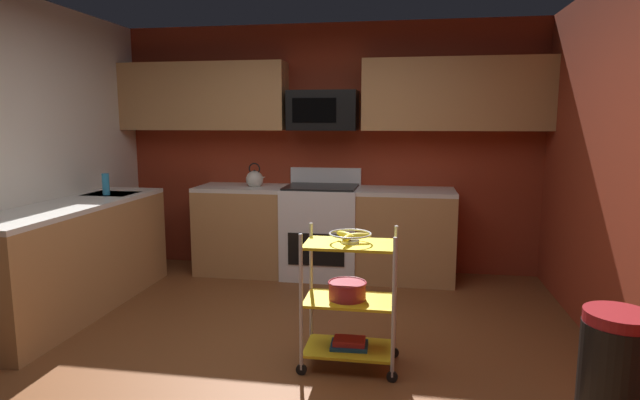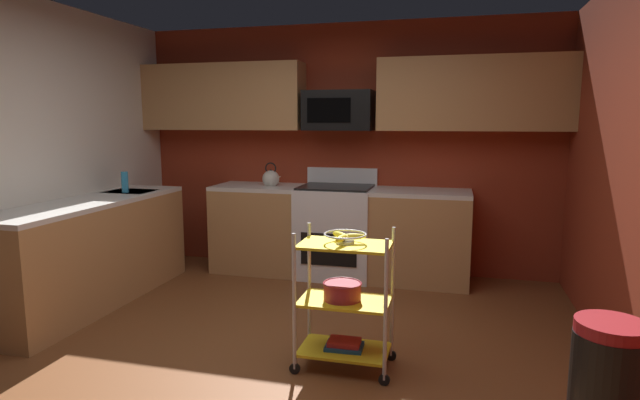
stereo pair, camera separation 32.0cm
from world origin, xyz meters
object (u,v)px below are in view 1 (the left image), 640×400
kettle (255,179)px  microwave (323,111)px  fruit_bowl (350,236)px  dish_soap_bottle (106,184)px  mixing_bowl_large (347,290)px  rolling_cart (350,300)px  oven_range (321,230)px  book_stack (349,343)px  trash_can (614,375)px

kettle → microwave: bearing=8.7°
fruit_bowl → dish_soap_bottle: bearing=154.4°
mixing_bowl_large → kettle: bearing=121.2°
rolling_cart → oven_range: bearing=104.5°
rolling_cart → mixing_bowl_large: bearing=180.0°
rolling_cart → book_stack: bearing=14.0°
oven_range → fruit_bowl: bearing=-75.5°
rolling_cart → kettle: (-1.22, 1.99, 0.54)m
fruit_bowl → book_stack: 0.72m
fruit_bowl → microwave: bearing=103.8°
mixing_bowl_large → fruit_bowl: bearing=-0.0°
book_stack → trash_can: 1.51m
dish_soap_bottle → fruit_bowl: bearing=-25.6°
microwave → book_stack: bearing=-76.2°
fruit_bowl → trash_can: size_ratio=0.41×
book_stack → dish_soap_bottle: (-2.39, 1.14, 0.86)m
book_stack → fruit_bowl: bearing=-166.0°
rolling_cart → mixing_bowl_large: size_ratio=3.63×
trash_can → mixing_bowl_large: bearing=159.3°
kettle → dish_soap_bottle: (-1.16, -0.85, 0.02)m
dish_soap_bottle → trash_can: dish_soap_bottle is taller
mixing_bowl_large → microwave: bearing=103.4°
fruit_bowl → mixing_bowl_large: (-0.02, 0.00, -0.36)m
dish_soap_bottle → oven_range: bearing=24.6°
mixing_bowl_large → dish_soap_bottle: size_ratio=1.26×
kettle → rolling_cart: bearing=-58.5°
oven_range → dish_soap_bottle: bearing=-155.4°
fruit_bowl → dish_soap_bottle: 2.65m
rolling_cart → fruit_bowl: bearing=0.0°
rolling_cart → trash_can: rolling_cart is taller
microwave → book_stack: (0.52, -2.10, -1.54)m
oven_range → kettle: size_ratio=4.17×
fruit_bowl → mixing_bowl_large: fruit_bowl is taller
rolling_cart → dish_soap_bottle: (-2.39, 1.14, 0.57)m
microwave → dish_soap_bottle: 2.21m
oven_range → rolling_cart: (0.52, -2.00, -0.03)m
kettle → dish_soap_bottle: bearing=-143.8°
book_stack → dish_soap_bottle: size_ratio=1.25×
kettle → dish_soap_bottle: size_ratio=1.32×
microwave → kettle: microwave is taller
kettle → trash_can: 3.70m
mixing_bowl_large → kettle: 2.38m
rolling_cart → mixing_bowl_large: rolling_cart is taller
trash_can → microwave: bearing=126.0°
microwave → kettle: bearing=-171.3°
oven_range → book_stack: 2.09m
mixing_bowl_large → book_stack: (0.02, 0.00, -0.36)m
oven_range → trash_can: oven_range is taller
mixing_bowl_large → trash_can: trash_can is taller
dish_soap_bottle → kettle: bearing=36.2°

